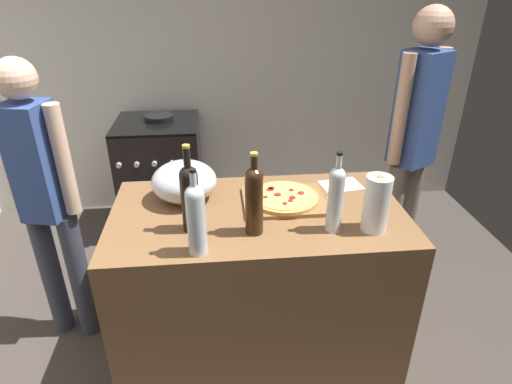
% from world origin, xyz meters
% --- Properties ---
extents(ground_plane, '(4.42, 3.09, 0.02)m').
position_xyz_m(ground_plane, '(0.00, 1.24, -0.01)').
color(ground_plane, '#3F3833').
extents(kitchen_wall_rear, '(4.42, 0.10, 2.60)m').
position_xyz_m(kitchen_wall_rear, '(0.00, 2.54, 1.30)').
color(kitchen_wall_rear, beige).
rests_on(kitchen_wall_rear, ground_plane).
extents(counter, '(1.40, 0.77, 0.89)m').
position_xyz_m(counter, '(0.20, 0.74, 0.44)').
color(counter, brown).
rests_on(counter, ground_plane).
extents(cutting_board, '(0.40, 0.32, 0.02)m').
position_xyz_m(cutting_board, '(0.34, 0.80, 0.90)').
color(cutting_board, olive).
rests_on(cutting_board, counter).
extents(pizza, '(0.34, 0.34, 0.03)m').
position_xyz_m(pizza, '(0.34, 0.80, 0.92)').
color(pizza, tan).
rests_on(pizza, cutting_board).
extents(mixing_bowl, '(0.32, 0.32, 0.19)m').
position_xyz_m(mixing_bowl, '(-0.15, 0.89, 0.98)').
color(mixing_bowl, '#B2B2B7').
rests_on(mixing_bowl, counter).
extents(paper_towel_roll, '(0.11, 0.11, 0.26)m').
position_xyz_m(paper_towel_roll, '(0.69, 0.52, 1.02)').
color(paper_towel_roll, white).
rests_on(paper_towel_roll, counter).
extents(wine_bottle_amber, '(0.08, 0.08, 0.37)m').
position_xyz_m(wine_bottle_amber, '(0.16, 0.55, 1.06)').
color(wine_bottle_amber, '#331E0F').
rests_on(wine_bottle_amber, counter).
extents(wine_bottle_dark, '(0.07, 0.07, 0.37)m').
position_xyz_m(wine_bottle_dark, '(0.51, 0.54, 1.05)').
color(wine_bottle_dark, silver).
rests_on(wine_bottle_dark, counter).
extents(wine_bottle_clear, '(0.08, 0.08, 0.37)m').
position_xyz_m(wine_bottle_clear, '(-0.08, 0.43, 1.05)').
color(wine_bottle_clear, silver).
rests_on(wine_bottle_clear, counter).
extents(wine_bottle_green, '(0.08, 0.08, 0.40)m').
position_xyz_m(wine_bottle_green, '(-0.11, 0.60, 1.06)').
color(wine_bottle_green, black).
rests_on(wine_bottle_green, counter).
extents(recipe_sheet, '(0.23, 0.18, 0.00)m').
position_xyz_m(recipe_sheet, '(0.67, 0.96, 0.89)').
color(recipe_sheet, white).
rests_on(recipe_sheet, counter).
extents(stove, '(0.62, 0.61, 0.93)m').
position_xyz_m(stove, '(-0.43, 2.14, 0.45)').
color(stove, black).
rests_on(stove, ground_plane).
extents(person_in_stripes, '(0.35, 0.24, 1.58)m').
position_xyz_m(person_in_stripes, '(-0.86, 0.98, 0.89)').
color(person_in_stripes, '#383D4C').
rests_on(person_in_stripes, ground_plane).
extents(person_in_red, '(0.34, 0.28, 1.75)m').
position_xyz_m(person_in_red, '(1.17, 1.26, 1.02)').
color(person_in_red, slate).
rests_on(person_in_red, ground_plane).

